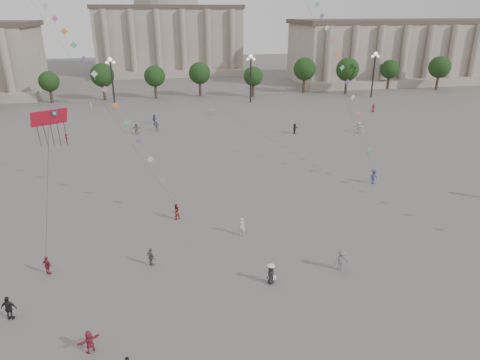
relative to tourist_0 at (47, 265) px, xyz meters
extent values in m
plane|color=#5F5B59|center=(16.36, -6.63, -0.80)|extent=(360.00, 360.00, 0.00)
cube|color=gray|center=(91.36, 88.37, 7.20)|extent=(80.00, 22.00, 16.00)
cube|color=#4A3E36|center=(91.36, 88.37, 15.80)|extent=(81.60, 22.44, 1.20)
cube|color=gray|center=(91.36, 75.37, 0.20)|extent=(84.00, 4.00, 2.00)
cube|color=gray|center=(16.36, 123.37, 9.20)|extent=(46.00, 30.00, 20.00)
cube|color=#4A3E36|center=(16.36, 123.37, 19.80)|extent=(46.92, 30.60, 1.20)
cube|color=gray|center=(16.36, 106.37, 0.20)|extent=(48.30, 4.00, 2.00)
cylinder|color=gray|center=(16.36, 123.37, 21.70)|extent=(21.00, 21.00, 5.00)
cylinder|color=#3B2B1D|center=(-13.64, 71.37, 0.96)|extent=(0.70, 0.70, 3.52)
sphere|color=black|center=(-13.64, 71.37, 4.64)|extent=(5.12, 5.12, 5.12)
cylinder|color=#3B2B1D|center=(-1.64, 71.37, 0.96)|extent=(0.70, 0.70, 3.52)
sphere|color=black|center=(-1.64, 71.37, 4.64)|extent=(5.12, 5.12, 5.12)
cylinder|color=#3B2B1D|center=(10.36, 71.37, 0.96)|extent=(0.70, 0.70, 3.52)
sphere|color=black|center=(10.36, 71.37, 4.64)|extent=(5.12, 5.12, 5.12)
cylinder|color=#3B2B1D|center=(22.36, 71.37, 0.96)|extent=(0.70, 0.70, 3.52)
sphere|color=black|center=(22.36, 71.37, 4.64)|extent=(5.12, 5.12, 5.12)
cylinder|color=#3B2B1D|center=(34.36, 71.37, 0.96)|extent=(0.70, 0.70, 3.52)
sphere|color=black|center=(34.36, 71.37, 4.64)|extent=(5.12, 5.12, 5.12)
cylinder|color=#3B2B1D|center=(46.36, 71.37, 0.96)|extent=(0.70, 0.70, 3.52)
sphere|color=black|center=(46.36, 71.37, 4.64)|extent=(5.12, 5.12, 5.12)
cylinder|color=#3B2B1D|center=(58.36, 71.37, 0.96)|extent=(0.70, 0.70, 3.52)
sphere|color=black|center=(58.36, 71.37, 4.64)|extent=(5.12, 5.12, 5.12)
cylinder|color=#3B2B1D|center=(70.36, 71.37, 0.96)|extent=(0.70, 0.70, 3.52)
sphere|color=black|center=(70.36, 71.37, 4.64)|extent=(5.12, 5.12, 5.12)
cylinder|color=#3B2B1D|center=(82.36, 71.37, 0.96)|extent=(0.70, 0.70, 3.52)
sphere|color=black|center=(82.36, 71.37, 4.64)|extent=(5.12, 5.12, 5.12)
cylinder|color=#262628|center=(1.36, 63.37, 4.20)|extent=(0.36, 0.36, 10.00)
sphere|color=#FFE5B2|center=(1.36, 63.37, 9.40)|extent=(0.90, 0.90, 0.90)
sphere|color=#FFE5B2|center=(0.66, 63.37, 8.80)|extent=(0.60, 0.60, 0.60)
sphere|color=#FFE5B2|center=(2.06, 63.37, 8.80)|extent=(0.60, 0.60, 0.60)
cylinder|color=#262628|center=(31.36, 63.37, 4.20)|extent=(0.36, 0.36, 10.00)
sphere|color=#FFE5B2|center=(31.36, 63.37, 9.40)|extent=(0.90, 0.90, 0.90)
sphere|color=#FFE5B2|center=(30.66, 63.37, 8.80)|extent=(0.60, 0.60, 0.60)
sphere|color=#FFE5B2|center=(32.06, 63.37, 8.80)|extent=(0.60, 0.60, 0.60)
cylinder|color=#262628|center=(61.36, 63.37, 4.20)|extent=(0.36, 0.36, 10.00)
sphere|color=#FFE5B2|center=(61.36, 63.37, 9.40)|extent=(0.90, 0.90, 0.90)
sphere|color=#FFE5B2|center=(60.66, 63.37, 8.80)|extent=(0.60, 0.60, 0.60)
sphere|color=#FFE5B2|center=(62.06, 63.37, 8.80)|extent=(0.60, 0.60, 0.60)
imported|color=#355178|center=(9.39, 47.28, 0.16)|extent=(1.09, 1.15, 1.91)
imported|color=silver|center=(21.03, 52.92, -0.02)|extent=(1.48, 1.10, 1.55)
imported|color=slate|center=(23.21, -4.30, 0.15)|extent=(1.29, 0.82, 1.90)
imported|color=silver|center=(43.79, 34.31, 0.13)|extent=(1.59, 1.64, 1.87)
imported|color=black|center=(32.78, 36.01, 0.08)|extent=(1.47, 1.56, 1.75)
imported|color=silver|center=(-3.34, 61.37, 0.14)|extent=(0.69, 0.81, 1.87)
imported|color=slate|center=(6.29, 41.42, 0.10)|extent=(1.74, 1.12, 1.80)
imported|color=silver|center=(16.55, 3.12, 0.10)|extent=(0.78, 0.68, 1.80)
imported|color=slate|center=(9.67, 42.39, 0.10)|extent=(1.12, 0.65, 1.79)
imported|color=maroon|center=(-4.57, 38.41, -0.05)|extent=(1.00, 1.11, 1.49)
imported|color=maroon|center=(54.11, 48.67, 0.06)|extent=(0.98, 0.82, 1.71)
imported|color=maroon|center=(0.00, 0.00, 0.00)|extent=(1.00, 0.82, 1.60)
imported|color=black|center=(-1.43, -5.21, 0.11)|extent=(1.14, 0.66, 1.82)
imported|color=#9F2B41|center=(4.27, -9.46, -0.04)|extent=(1.46, 1.07, 1.53)
imported|color=slate|center=(8.13, -0.40, 0.00)|extent=(0.89, 0.98, 1.60)
imported|color=maroon|center=(10.71, 7.72, 0.04)|extent=(1.00, 0.91, 1.68)
imported|color=navy|center=(34.94, 12.38, 0.11)|extent=(1.35, 1.09, 1.82)
imported|color=black|center=(17.18, -4.81, -0.02)|extent=(0.91, 0.84, 1.56)
cone|color=white|center=(17.18, -4.81, 0.82)|extent=(0.52, 0.52, 0.14)
cylinder|color=white|center=(17.18, -4.81, 0.76)|extent=(0.60, 0.60, 0.02)
cube|color=white|center=(17.43, -4.96, -0.25)|extent=(0.22, 0.10, 0.35)
cube|color=#B01226|center=(2.87, -3.85, 12.81)|extent=(2.18, 1.52, 1.02)
cube|color=#1B952B|center=(2.52, -3.89, 13.06)|extent=(0.40, 0.34, 0.34)
cube|color=#1B4A93|center=(3.22, -3.89, 13.06)|extent=(0.40, 0.34, 0.34)
sphere|color=gold|center=(2.52, -3.93, 13.06)|extent=(0.20, 0.20, 0.20)
sphere|color=gold|center=(3.22, -3.93, 13.06)|extent=(0.20, 0.20, 0.20)
cylinder|color=#3F3F3F|center=(1.43, -1.92, 6.80)|extent=(0.02, 0.02, 12.93)
cylinder|color=#3F3F3F|center=(-3.62, 27.20, 19.32)|extent=(0.02, 0.02, 61.04)
cube|color=#C5689A|center=(9.65, 9.16, 2.96)|extent=(0.76, 0.25, 0.76)
cube|color=silver|center=(8.59, 10.61, 4.78)|extent=(0.76, 0.25, 0.76)
cube|color=#7F51A2|center=(7.52, 12.05, 6.45)|extent=(0.76, 0.25, 0.76)
cube|color=#57BE7C|center=(6.46, 13.49, 8.05)|extent=(0.76, 0.25, 0.76)
cube|color=orange|center=(5.40, 14.94, 9.58)|extent=(0.76, 0.25, 0.76)
cube|color=#C5689A|center=(4.34, 16.38, 11.07)|extent=(0.76, 0.25, 0.76)
cube|color=silver|center=(3.28, 17.82, 12.52)|extent=(0.76, 0.25, 0.76)
cube|color=#7F51A2|center=(2.22, 19.27, 13.94)|extent=(0.76, 0.25, 0.76)
cube|color=#57BE7C|center=(1.16, 20.71, 15.34)|extent=(0.76, 0.25, 0.76)
cube|color=orange|center=(0.10, 22.15, 16.71)|extent=(0.76, 0.25, 0.76)
cube|color=#C5689A|center=(-0.97, 23.60, 18.06)|extent=(0.76, 0.25, 0.76)
cube|color=silver|center=(-2.03, 25.04, 19.39)|extent=(0.76, 0.25, 0.76)
cube|color=#57BE7C|center=(34.71, 13.81, 3.18)|extent=(0.76, 0.25, 0.76)
cube|color=orange|center=(34.48, 15.24, 5.16)|extent=(0.76, 0.25, 0.76)
cube|color=#C5689A|center=(34.24, 16.67, 7.00)|extent=(0.76, 0.25, 0.76)
cube|color=silver|center=(34.01, 18.10, 8.74)|extent=(0.76, 0.25, 0.76)
cube|color=#7F51A2|center=(33.78, 19.54, 10.42)|extent=(0.76, 0.25, 0.76)
cube|color=#57BE7C|center=(33.55, 20.97, 12.05)|extent=(0.76, 0.25, 0.76)
cube|color=orange|center=(33.31, 22.40, 13.64)|extent=(0.76, 0.25, 0.76)
cube|color=#C5689A|center=(33.08, 23.83, 15.19)|extent=(0.76, 0.25, 0.76)
cube|color=silver|center=(32.85, 25.26, 16.72)|extent=(0.76, 0.25, 0.76)
cube|color=#7F51A2|center=(32.62, 26.69, 18.22)|extent=(0.76, 0.25, 0.76)
cube|color=#57BE7C|center=(32.39, 28.12, 19.70)|extent=(0.76, 0.25, 0.76)
camera|label=1|loc=(9.15, -31.67, 19.01)|focal=32.00mm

